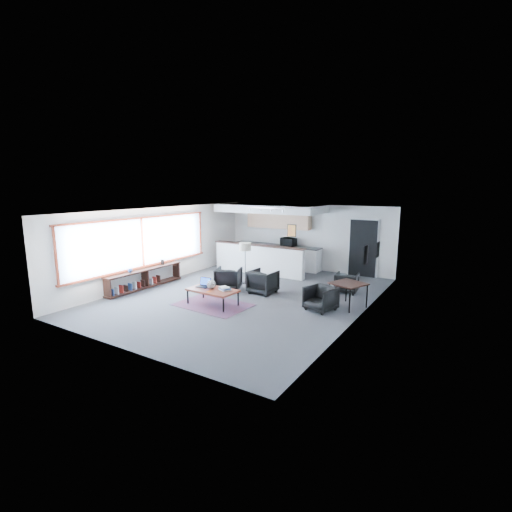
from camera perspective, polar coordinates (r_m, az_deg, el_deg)
The scene contains 21 objects.
room at distance 11.14m, azimuth -1.63°, elevation 0.29°, with size 7.02×9.02×2.62m.
window at distance 12.71m, azimuth -17.11°, elevation 1.82°, with size 0.10×5.95×1.66m.
console at distance 12.70m, azimuth -16.85°, elevation -3.36°, with size 0.35×3.00×0.80m.
kitchenette at distance 14.87m, azimuth 2.36°, elevation 3.21°, with size 4.20×1.96×2.60m.
doorway at distance 14.25m, azimuth 16.15°, elevation 1.24°, with size 1.10×0.12×2.15m.
track_light at distance 13.16m, azimuth 1.48°, elevation 7.28°, with size 1.60×0.07×0.15m.
wall_art_lower at distance 10.04m, azimuth 16.46°, elevation 0.16°, with size 0.03×0.38×0.48m.
wall_art_upper at distance 11.29m, azimuth 18.21°, elevation 0.93°, with size 0.03×0.34×0.44m.
kilim_rug at distance 10.64m, azimuth -6.65°, elevation -7.46°, with size 2.11×1.49×0.01m.
coffee_table at distance 10.52m, azimuth -6.70°, elevation -5.28°, with size 1.45×0.82×0.46m.
laptop at distance 10.81m, azimuth -7.96°, elevation -4.28°, with size 0.37×0.31×0.25m.
ceramic_pot at distance 10.52m, azimuth -6.90°, elevation -4.35°, with size 0.26×0.26×0.26m.
book_stack at distance 10.37m, azimuth -4.83°, elevation -5.03°, with size 0.39×0.36×0.10m.
coaster at distance 10.29m, azimuth -7.32°, elevation -5.44°, with size 0.10×0.10×0.01m.
armchair_left at distance 12.03m, azimuth -4.26°, elevation -3.35°, with size 0.77×0.72×0.79m, color black.
armchair_right at distance 11.63m, azimuth 1.08°, elevation -3.80°, with size 0.78×0.73×0.80m, color black.
floor_lamp at distance 12.61m, azimuth -1.68°, elevation 1.23°, with size 0.42×0.42×1.42m.
dining_table at distance 10.55m, azimuth 14.03°, elevation -4.37°, with size 1.06×1.06×0.69m.
dining_chair_near at distance 10.19m, azimuth 9.90°, elevation -6.57°, with size 0.61×0.57×0.63m, color black.
dining_chair_far at distance 12.05m, azimuth 13.77°, elevation -4.12°, with size 0.57×0.53×0.58m, color black.
microwave at distance 15.04m, azimuth 5.01°, elevation 2.31°, with size 0.59×0.33×0.40m, color black.
Camera 1 is at (6.02, -9.15, 3.30)m, focal length 26.00 mm.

